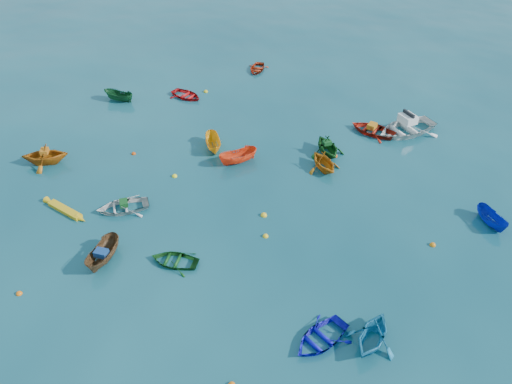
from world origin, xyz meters
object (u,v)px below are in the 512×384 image
Objects in this scene: kayak_yellow at (65,211)px; dinghy_blue_se at (320,341)px; dinghy_white_near at (123,209)px; motorboat_white at (405,132)px.

dinghy_blue_se is at bearing -88.20° from kayak_yellow.
dinghy_blue_se is 17.29m from kayak_yellow.
kayak_yellow is (-2.72, -2.19, 0.00)m from dinghy_white_near.
dinghy_blue_se is (14.54, -1.22, 0.00)m from dinghy_white_near.
motorboat_white is (13.16, 20.91, 0.00)m from kayak_yellow.
motorboat_white reaches higher than kayak_yellow.
motorboat_white is (10.45, 18.72, 0.00)m from dinghy_white_near.
dinghy_white_near is at bearing -171.48° from dinghy_blue_se.
dinghy_white_near is 0.93× the size of kayak_yellow.
dinghy_blue_se is at bearing 33.23° from dinghy_white_near.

